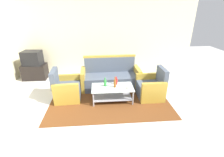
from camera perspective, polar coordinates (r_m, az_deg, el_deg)
name	(u,v)px	position (r m, az deg, el deg)	size (l,w,h in m)	color
ground_plane	(113,120)	(3.83, 0.32, -14.21)	(14.00, 14.00, 0.00)	silver
wall_back	(106,35)	(6.14, -2.24, 14.87)	(6.52, 0.12, 2.80)	beige
rug	(109,98)	(4.61, -0.94, -6.87)	(3.18, 2.22, 0.01)	brown
couch	(111,78)	(5.11, -0.53, 0.27)	(1.82, 0.78, 0.96)	#4C5666
armchair_left	(66,89)	(4.65, -15.72, -3.62)	(0.74, 0.79, 0.85)	#4C5666
armchair_right	(151,88)	(4.69, 13.58, -3.13)	(0.71, 0.77, 0.85)	#4C5666
coffee_table	(112,92)	(4.38, 0.16, -4.65)	(1.10, 0.60, 0.40)	silver
bottle_green	(105,83)	(4.34, -2.42, -1.52)	(0.07, 0.07, 0.25)	#2D8C38
bottle_brown	(115,83)	(4.27, 1.02, -1.68)	(0.06, 0.06, 0.30)	brown
bottle_red	(116,81)	(4.44, 1.45, -1.00)	(0.07, 0.07, 0.22)	red
cup	(128,87)	(4.23, 5.65, -2.98)	(0.08, 0.08, 0.10)	silver
tv_stand	(35,72)	(6.36, -25.41, 2.19)	(0.80, 0.50, 0.52)	black
television	(32,58)	(6.21, -26.20, 6.48)	(0.64, 0.50, 0.48)	black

